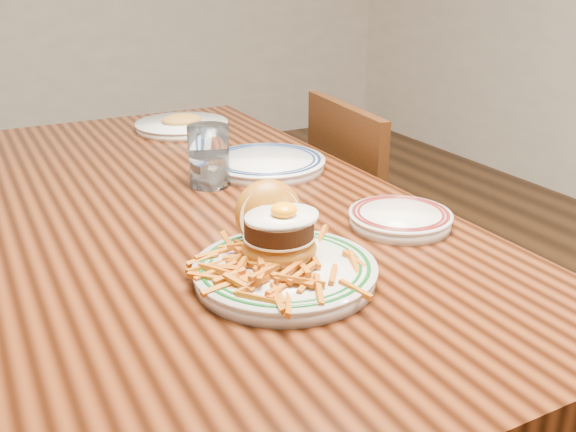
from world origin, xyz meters
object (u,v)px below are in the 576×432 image
side_plate (400,217)px  chair_right (377,241)px  table (191,241)px  main_plate (282,255)px

side_plate → chair_right: bearing=70.0°
table → side_plate: side_plate is taller
side_plate → table: bearing=147.3°
main_plate → side_plate: main_plate is taller
chair_right → main_plate: main_plate is taller
chair_right → side_plate: 0.66m
table → chair_right: (0.61, 0.18, -0.20)m
table → chair_right: 0.67m
table → chair_right: chair_right is taller
chair_right → main_plate: size_ratio=2.91×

